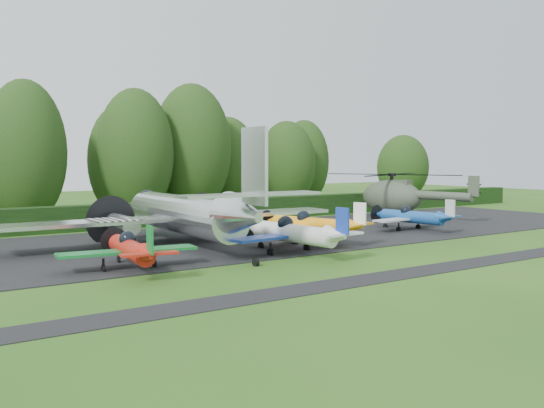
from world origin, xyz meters
TOP-DOWN VIEW (x-y plane):
  - ground at (0.00, 0.00)m, footprint 160.00×160.00m
  - apron at (0.00, 10.00)m, footprint 70.00×18.00m
  - taxiway_verge at (0.00, -6.00)m, footprint 70.00×2.00m
  - hedgerow at (0.00, 21.00)m, footprint 90.00×1.60m
  - transport_plane at (-5.86, 8.72)m, footprint 23.72×18.19m
  - light_plane_red at (-12.11, 2.43)m, footprint 7.04×7.41m
  - light_plane_white at (-2.13, 2.12)m, footprint 8.00×8.41m
  - light_plane_orange at (1.84, 5.37)m, footprint 7.64×8.04m
  - light_plane_blue at (12.56, 6.15)m, footprint 6.96×7.32m
  - helicopter at (19.06, 14.54)m, footprint 13.27×15.54m
  - sign_board at (24.59, 19.76)m, footprint 3.41×0.13m
  - tree_0 at (-1.89, 30.42)m, footprint 6.36×6.36m
  - tree_1 at (11.70, 33.09)m, footprint 7.05×7.05m
  - tree_3 at (-11.08, 28.78)m, footprint 6.94×6.94m
  - tree_5 at (5.59, 29.95)m, footprint 8.16×8.16m
  - tree_6 at (18.13, 30.44)m, footprint 6.73×6.73m
  - tree_9 at (39.53, 32.31)m, footprint 7.12×7.12m
  - tree_10 at (23.52, 34.11)m, footprint 6.31×6.31m
  - tree_11 at (-1.09, 28.71)m, footprint 7.32×7.32m

SIDE VIEW (x-z plane):
  - ground at x=0.00m, z-range 0.00..0.00m
  - hedgerow at x=0.00m, z-range -1.00..1.00m
  - taxiway_verge at x=0.00m, z-range 0.00..0.00m
  - apron at x=0.00m, z-range 0.00..0.01m
  - light_plane_blue at x=12.56m, z-range -0.22..2.45m
  - light_plane_red at x=-12.11m, z-range -0.23..2.48m
  - light_plane_orange at x=1.84m, z-range -0.25..2.69m
  - light_plane_white at x=-2.13m, z-range -0.26..2.82m
  - sign_board at x=24.59m, z-range 0.34..2.26m
  - transport_plane at x=-5.86m, z-range -1.68..5.92m
  - helicopter at x=19.06m, z-range 0.16..4.43m
  - tree_9 at x=39.53m, z-range -0.01..8.95m
  - tree_6 at x=18.13m, z-range -0.01..10.03m
  - tree_1 at x=11.70m, z-range -0.01..10.41m
  - tree_10 at x=23.52m, z-range -0.01..10.52m
  - tree_0 at x=-1.89m, z-range -0.01..10.88m
  - tree_11 at x=-1.09m, z-range -0.01..12.38m
  - tree_3 at x=-11.08m, z-range -0.01..12.52m
  - tree_5 at x=5.59m, z-range -0.01..13.40m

